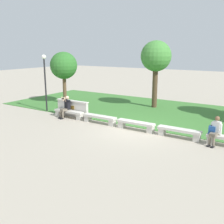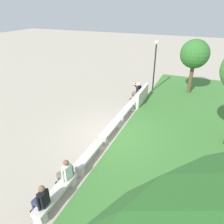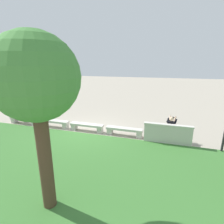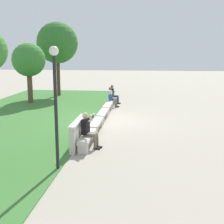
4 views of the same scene
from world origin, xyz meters
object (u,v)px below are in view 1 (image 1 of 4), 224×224
(person_photographer, at_px, (66,106))
(backpack, at_px, (212,130))
(bench_mid, at_px, (136,124))
(bench_main, at_px, (69,113))
(bench_near, at_px, (100,118))
(lamp_post, at_px, (45,75))
(tree_behind_wall, at_px, (156,57))
(bench_far, at_px, (179,132))
(tree_left_background, at_px, (64,66))
(person_distant, at_px, (215,130))

(person_photographer, height_order, backpack, person_photographer)
(bench_mid, bearing_deg, bench_main, 180.00)
(bench_near, relative_size, person_photographer, 1.53)
(bench_near, xyz_separation_m, lamp_post, (-4.64, 0.48, 2.13))
(backpack, xyz_separation_m, tree_behind_wall, (-5.09, 5.41, 2.86))
(bench_far, height_order, tree_behind_wall, tree_behind_wall)
(backpack, bearing_deg, person_photographer, -179.52)
(person_photographer, relative_size, backpack, 3.08)
(bench_near, bearing_deg, person_photographer, -178.23)
(bench_main, height_order, bench_near, same)
(bench_far, bearing_deg, lamp_post, 177.00)
(bench_mid, distance_m, person_photographer, 4.70)
(tree_left_background, bearing_deg, bench_far, -17.08)
(tree_left_background, distance_m, lamp_post, 2.69)
(backpack, height_order, tree_left_background, tree_left_background)
(bench_main, bearing_deg, backpack, -0.03)
(backpack, height_order, lamp_post, lamp_post)
(bench_mid, height_order, tree_behind_wall, tree_behind_wall)
(bench_near, relative_size, bench_mid, 1.00)
(bench_near, bearing_deg, tree_behind_wall, 80.76)
(tree_behind_wall, relative_size, lamp_post, 1.25)
(tree_left_background, bearing_deg, bench_near, -29.50)
(bench_near, height_order, person_photographer, person_photographer)
(bench_far, distance_m, lamp_post, 9.42)
(bench_main, height_order, tree_left_background, tree_left_background)
(bench_main, distance_m, tree_behind_wall, 7.02)
(bench_mid, relative_size, backpack, 4.73)
(tree_left_background, bearing_deg, person_photographer, -46.56)
(person_photographer, height_order, person_distant, person_photographer)
(person_distant, height_order, tree_behind_wall, tree_behind_wall)
(person_photographer, bearing_deg, bench_mid, 0.92)
(backpack, bearing_deg, bench_far, 179.81)
(tree_behind_wall, bearing_deg, person_distant, -46.32)
(bench_mid, relative_size, tree_left_background, 0.53)
(bench_far, height_order, person_distant, person_distant)
(tree_behind_wall, bearing_deg, tree_left_background, -159.21)
(backpack, bearing_deg, tree_left_background, 164.98)
(bench_near, xyz_separation_m, person_photographer, (-2.42, -0.07, 0.43))
(person_photographer, relative_size, tree_left_background, 0.34)
(bench_far, relative_size, backpack, 4.73)
(tree_left_background, height_order, lamp_post, tree_left_background)
(person_photographer, bearing_deg, bench_near, 1.77)
(person_distant, relative_size, tree_behind_wall, 0.27)
(bench_mid, height_order, bench_far, same)
(bench_near, bearing_deg, lamp_post, 174.09)
(person_distant, bearing_deg, bench_near, 179.39)
(bench_far, xyz_separation_m, backpack, (1.45, -0.00, 0.32))
(person_photographer, distance_m, lamp_post, 2.85)
(bench_mid, distance_m, tree_left_background, 8.59)
(bench_main, xyz_separation_m, person_distant, (8.36, -0.06, 0.37))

